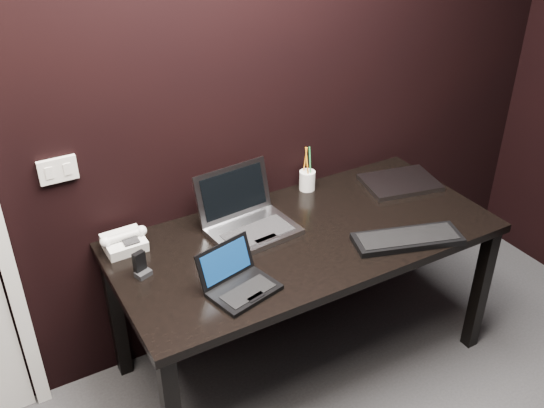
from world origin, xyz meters
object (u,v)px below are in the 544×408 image
desk (305,248)px  silver_laptop (248,220)px  closed_laptop (400,183)px  mobile_phone (141,267)px  ext_keyboard (407,239)px  pen_cup (307,180)px  netbook (239,282)px  desk_phone (124,242)px

desk → silver_laptop: 0.29m
closed_laptop → mobile_phone: bearing=-177.3°
ext_keyboard → pen_cup: 0.62m
netbook → mobile_phone: 0.40m
silver_laptop → desk_phone: silver_laptop is taller
netbook → silver_laptop: (0.23, 0.35, 0.02)m
ext_keyboard → desk_phone: bearing=152.9°
closed_laptop → desk_phone: size_ratio=1.99×
netbook → closed_laptop: bearing=17.4°
desk → netbook: bearing=-155.4°
desk → ext_keyboard: size_ratio=3.41×
closed_laptop → desk_phone: (-1.38, 0.14, 0.02)m
desk_phone → silver_laptop: bearing=-13.6°
silver_laptop → ext_keyboard: silver_laptop is taller
closed_laptop → desk_phone: bearing=174.2°
silver_laptop → closed_laptop: silver_laptop is taller
closed_laptop → ext_keyboard: bearing=-126.5°
ext_keyboard → pen_cup: size_ratio=2.16×
silver_laptop → pen_cup: size_ratio=1.72×
ext_keyboard → mobile_phone: size_ratio=4.73×
netbook → ext_keyboard: 0.78m
silver_laptop → mobile_phone: silver_laptop is taller
desk → pen_cup: bearing=56.7°
silver_laptop → desk_phone: size_ratio=1.94×
closed_laptop → pen_cup: (-0.43, 0.20, 0.04)m
closed_laptop → mobile_phone: size_ratio=3.87×
silver_laptop → netbook: bearing=-122.7°
ext_keyboard → desk_phone: 1.21m
ext_keyboard → silver_laptop: bearing=142.4°
netbook → ext_keyboard: (0.78, -0.07, -0.02)m
ext_keyboard → closed_laptop: bearing=53.5°
netbook → silver_laptop: bearing=57.3°
desk → closed_laptop: size_ratio=4.18×
silver_laptop → pen_cup: 0.46m
desk → closed_laptop: bearing=12.2°
netbook → mobile_phone: size_ratio=2.85×
desk_phone → closed_laptop: bearing=-5.8°
desk_phone → mobile_phone: mobile_phone is taller
silver_laptop → mobile_phone: (-0.52, -0.08, -0.01)m
netbook → desk_phone: bearing=121.9°
closed_laptop → mobile_phone: (-1.38, -0.07, 0.03)m
ext_keyboard → pen_cup: (-0.13, 0.61, 0.04)m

